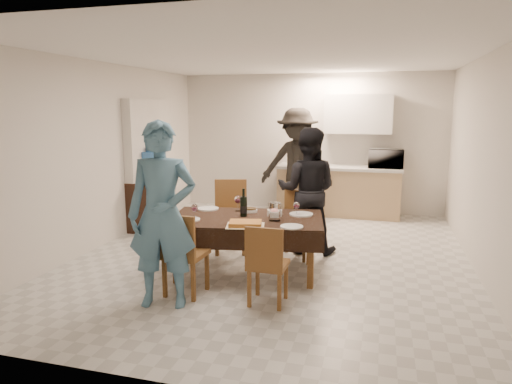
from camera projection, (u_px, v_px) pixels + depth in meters
floor at (273, 256)px, 6.12m from camera, size 5.00×6.00×0.02m
ceiling at (275, 56)px, 5.64m from camera, size 5.00×6.00×0.02m
wall_back at (310, 143)px, 8.73m from camera, size 5.00×0.02×2.60m
wall_front at (172, 209)px, 3.04m from camera, size 5.00×0.02×2.60m
wall_left at (104, 155)px, 6.53m from camera, size 0.02×6.00×2.60m
wall_right at (486, 166)px, 5.23m from camera, size 0.02×6.00×2.60m
stub_partition at (151, 163)px, 7.70m from camera, size 0.15×1.40×2.10m
kitchen_base_cabinet at (338, 192)px, 8.42m from camera, size 2.20×0.60×0.86m
kitchen_worktop at (339, 168)px, 8.34m from camera, size 2.24×0.64×0.05m
upper_cabinet at (358, 114)px, 8.22m from camera, size 1.20×0.34×0.70m
dining_table at (246, 220)px, 5.37m from camera, size 1.91×1.31×0.69m
chair_near_left at (182, 246)px, 4.72m from camera, size 0.43×0.43×0.49m
chair_near_right at (266, 257)px, 4.50m from camera, size 0.38×0.38×0.45m
chair_far_left at (228, 211)px, 6.13m from camera, size 0.56×0.56×0.53m
chair_far_right at (294, 219)px, 5.91m from camera, size 0.43×0.43×0.47m
console at (151, 204)px, 7.51m from camera, size 0.43×0.87×0.80m
water_jug at (150, 166)px, 7.39m from camera, size 0.31×0.31×0.46m
wine_bottle at (244, 203)px, 5.40m from camera, size 0.08×0.08×0.33m
water_pitcher at (274, 211)px, 5.21m from camera, size 0.14×0.14×0.21m
savoury_tart at (245, 224)px, 4.98m from camera, size 0.47×0.39×0.05m
salad_bowl at (275, 213)px, 5.46m from camera, size 0.18×0.18×0.07m
mushroom_dish at (249, 211)px, 5.64m from camera, size 0.19×0.19×0.03m
wine_glass_a at (195, 212)px, 5.26m from camera, size 0.08×0.08×0.18m
wine_glass_b at (296, 209)px, 5.45m from camera, size 0.08×0.08×0.17m
wine_glass_c at (238, 203)px, 5.69m from camera, size 0.09×0.09×0.20m
plate_near_left at (189, 220)px, 5.24m from camera, size 0.25×0.25×0.01m
plate_near_right at (292, 227)px, 4.93m from camera, size 0.25×0.25×0.01m
plate_far_left at (208, 209)px, 5.81m from camera, size 0.27×0.27×0.02m
plate_far_right at (301, 214)px, 5.50m from camera, size 0.29×0.29×0.02m
microwave at (386, 158)px, 8.09m from camera, size 0.60×0.41×0.33m
person_near at (162, 215)px, 4.47m from camera, size 0.77×0.60×1.85m
person_far at (307, 191)px, 6.19m from camera, size 0.86×0.68×1.71m
person_kitchen at (297, 164)px, 8.08m from camera, size 1.27×0.73×1.96m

